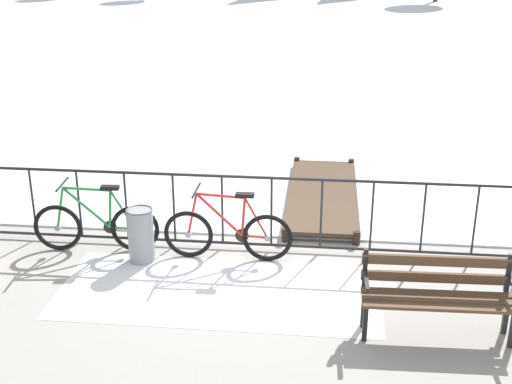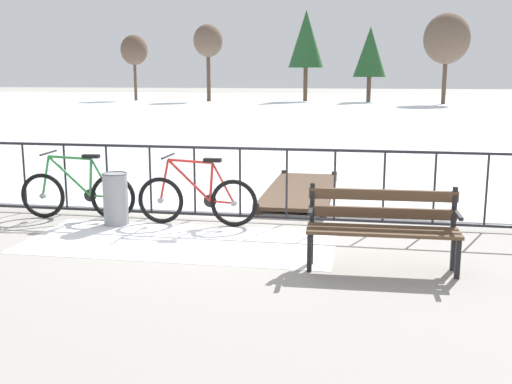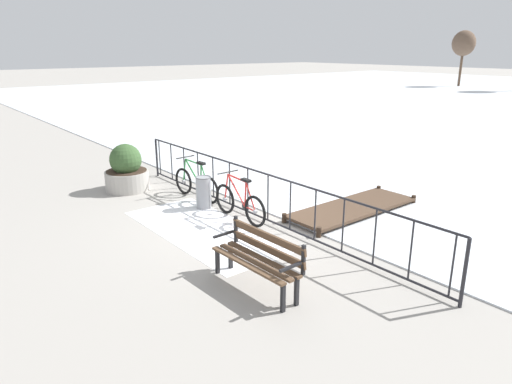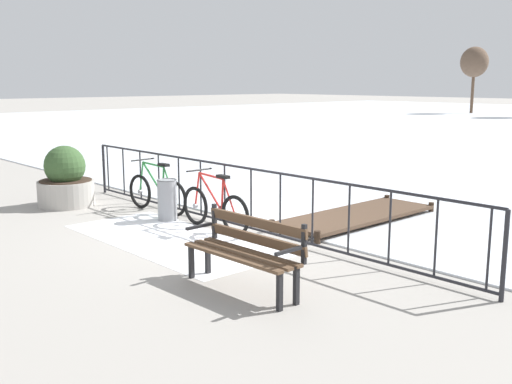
% 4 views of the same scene
% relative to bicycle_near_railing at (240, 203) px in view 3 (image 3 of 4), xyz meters
% --- Properties ---
extents(ground_plane, '(160.00, 160.00, 0.00)m').
position_rel_bicycle_near_railing_xyz_m(ground_plane, '(0.21, 0.32, -0.37)').
color(ground_plane, '#9E9991').
extents(snow_patch, '(3.87, 1.70, 0.01)m').
position_rel_bicycle_near_railing_xyz_m(snow_patch, '(0.01, -0.88, -0.36)').
color(snow_patch, white).
rests_on(snow_patch, ground).
extents(railing_fence, '(9.06, 0.06, 1.07)m').
position_rel_bicycle_near_railing_xyz_m(railing_fence, '(0.21, 0.32, 0.19)').
color(railing_fence, '#232328').
rests_on(railing_fence, ground).
extents(bicycle_near_railing, '(1.71, 0.52, 0.97)m').
position_rel_bicycle_near_railing_xyz_m(bicycle_near_railing, '(0.00, 0.00, 0.00)').
color(bicycle_near_railing, black).
rests_on(bicycle_near_railing, ground).
extents(bicycle_second, '(1.71, 0.52, 0.97)m').
position_rel_bicycle_near_railing_xyz_m(bicycle_second, '(-1.80, 0.06, 0.00)').
color(bicycle_second, black).
rests_on(bicycle_second, ground).
extents(park_bench, '(1.61, 0.52, 0.89)m').
position_rel_bicycle_near_railing_xyz_m(park_bench, '(2.47, -1.49, 0.14)').
color(park_bench, brown).
rests_on(park_bench, ground).
extents(planter_with_shrub, '(1.09, 1.09, 1.19)m').
position_rel_bicycle_near_railing_xyz_m(planter_with_shrub, '(-3.53, -0.92, 0.13)').
color(planter_with_shrub, '#ADA8A0').
rests_on(planter_with_shrub, ground).
extents(trash_bin, '(0.35, 0.35, 0.73)m').
position_rel_bicycle_near_railing_xyz_m(trash_bin, '(-1.13, -0.17, 0.00)').
color(trash_bin, gray).
rests_on(trash_bin, ground).
extents(wooden_dock, '(1.10, 3.28, 0.20)m').
position_rel_bicycle_near_railing_xyz_m(wooden_dock, '(1.21, 2.20, -0.25)').
color(wooden_dock, '#4C3828').
rests_on(wooden_dock, ground).
extents(tree_far_east, '(2.08, 2.08, 5.03)m').
position_rel_bicycle_near_railing_xyz_m(tree_far_east, '(-15.41, 37.55, 3.48)').
color(tree_far_east, brown).
rests_on(tree_far_east, ground).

